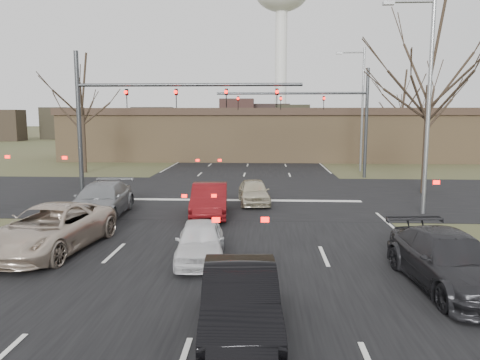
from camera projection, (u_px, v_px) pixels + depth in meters
The scene contains 19 objects.
ground at pixel (207, 288), 12.56m from camera, with size 360.00×360.00×0.00m, color #3B4525.
road_main at pixel (254, 145), 71.91m from camera, with size 14.00×300.00×0.02m, color black.
road_cross at pixel (238, 194), 27.40m from camera, with size 200.00×14.00×0.02m, color black.
building at pixel (269, 134), 49.68m from camera, with size 42.40×10.40×5.30m.
water_tower at pixel (282, 0), 126.06m from camera, with size 15.00×15.00×44.50m.
mast_arm_near at pixel (138, 106), 24.99m from camera, with size 12.12×0.24×8.00m.
mast_arm_far at pixel (328, 110), 34.31m from camera, with size 11.12×0.24×8.00m.
streetlight_right_near at pixel (425, 94), 21.24m from camera, with size 2.34×0.25×10.00m.
streetlight_right_far at pixel (360, 103), 38.03m from camera, with size 2.34×0.25×10.00m.
tree_right_near at pixel (431, 39), 26.60m from camera, with size 6.90×6.90×11.50m.
tree_left_far at pixel (81, 80), 36.94m from camera, with size 5.70×5.70×9.50m.
tree_right_far at pixel (403, 91), 45.46m from camera, with size 5.40×5.40×9.00m.
car_silver_suv at pixel (50, 229), 15.87m from camera, with size 2.60×5.65×1.57m, color #C2B09D.
car_white_sedan at pixel (200, 241), 14.89m from camera, with size 1.51×3.74×1.27m, color silver.
car_black_hatch at pixel (240, 300), 9.88m from camera, with size 1.56×4.46×1.47m, color black.
car_charcoal_sedan at pixel (450, 261), 12.51m from camera, with size 2.07×5.09×1.48m, color black.
car_grey_ahead at pixel (101, 200), 21.32m from camera, with size 2.15×5.29×1.53m, color gray.
car_red_ahead at pixel (210, 200), 21.44m from camera, with size 1.58×4.54×1.50m, color #5E0D10.
car_silver_ahead at pixel (254, 192), 24.42m from camera, with size 1.52×3.78×1.29m, color #C1B89C.
Camera 1 is at (1.51, -11.98, 4.62)m, focal length 35.00 mm.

